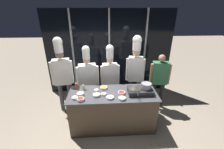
# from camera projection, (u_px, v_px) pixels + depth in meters

# --- Properties ---
(ground_plane) EXTENTS (24.00, 24.00, 0.00)m
(ground_plane) POSITION_uv_depth(u_px,v_px,m) (113.00, 124.00, 3.81)
(ground_plane) COLOR gray
(window_wall_back) EXTENTS (4.04, 0.09, 2.70)m
(window_wall_back) POSITION_uv_depth(u_px,v_px,m) (109.00, 53.00, 4.84)
(window_wall_back) COLOR black
(window_wall_back) RESTS_ON ground_plane
(demo_counter) EXTENTS (2.02, 0.80, 0.94)m
(demo_counter) POSITION_uv_depth(u_px,v_px,m) (113.00, 109.00, 3.61)
(demo_counter) COLOR #4C3D2D
(demo_counter) RESTS_ON ground_plane
(portable_stove) EXTENTS (0.55, 0.37, 0.13)m
(portable_stove) POSITION_uv_depth(u_px,v_px,m) (140.00, 91.00, 3.39)
(portable_stove) COLOR #28282B
(portable_stove) RESTS_ON demo_counter
(frying_pan) EXTENTS (0.29, 0.50, 0.05)m
(frying_pan) POSITION_uv_depth(u_px,v_px,m) (135.00, 88.00, 3.34)
(frying_pan) COLOR #38332D
(frying_pan) RESTS_ON portable_stove
(stock_pot) EXTENTS (0.25, 0.23, 0.12)m
(stock_pot) POSITION_uv_depth(u_px,v_px,m) (146.00, 86.00, 3.34)
(stock_pot) COLOR #93969B
(stock_pot) RESTS_ON portable_stove
(squeeze_bottle_oil) EXTENTS (0.06, 0.06, 0.15)m
(squeeze_bottle_oil) POSITION_uv_depth(u_px,v_px,m) (84.00, 87.00, 3.53)
(squeeze_bottle_oil) COLOR beige
(squeeze_bottle_oil) RESTS_ON demo_counter
(squeeze_bottle_chili) EXTENTS (0.06, 0.06, 0.19)m
(squeeze_bottle_chili) POSITION_uv_depth(u_px,v_px,m) (76.00, 86.00, 3.55)
(squeeze_bottle_chili) COLOR red
(squeeze_bottle_chili) RESTS_ON demo_counter
(prep_bowl_chicken) EXTENTS (0.11, 0.11, 0.04)m
(prep_bowl_chicken) POSITION_uv_depth(u_px,v_px,m) (96.00, 90.00, 3.49)
(prep_bowl_chicken) COLOR white
(prep_bowl_chicken) RESTS_ON demo_counter
(prep_bowl_rice) EXTENTS (0.16, 0.16, 0.06)m
(prep_bowl_rice) POSITION_uv_depth(u_px,v_px,m) (80.00, 94.00, 3.32)
(prep_bowl_rice) COLOR white
(prep_bowl_rice) RESTS_ON demo_counter
(prep_bowl_onion) EXTENTS (0.13, 0.13, 0.05)m
(prep_bowl_onion) POSITION_uv_depth(u_px,v_px,m) (75.00, 98.00, 3.19)
(prep_bowl_onion) COLOR white
(prep_bowl_onion) RESTS_ON demo_counter
(prep_bowl_ginger) EXTENTS (0.16, 0.16, 0.05)m
(prep_bowl_ginger) POSITION_uv_depth(u_px,v_px,m) (122.00, 98.00, 3.17)
(prep_bowl_ginger) COLOR white
(prep_bowl_ginger) RESTS_ON demo_counter
(prep_bowl_carrots) EXTENTS (0.17, 0.17, 0.05)m
(prep_bowl_carrots) POSITION_uv_depth(u_px,v_px,m) (104.00, 87.00, 3.60)
(prep_bowl_carrots) COLOR white
(prep_bowl_carrots) RESTS_ON demo_counter
(prep_bowl_mushrooms) EXTENTS (0.13, 0.13, 0.04)m
(prep_bowl_mushrooms) POSITION_uv_depth(u_px,v_px,m) (104.00, 94.00, 3.34)
(prep_bowl_mushrooms) COLOR white
(prep_bowl_mushrooms) RESTS_ON demo_counter
(prep_bowl_bell_pepper) EXTENTS (0.17, 0.17, 0.05)m
(prep_bowl_bell_pepper) POSITION_uv_depth(u_px,v_px,m) (122.00, 93.00, 3.38)
(prep_bowl_bell_pepper) COLOR white
(prep_bowl_bell_pepper) RESTS_ON demo_counter
(prep_bowl_shrimp) EXTENTS (0.17, 0.17, 0.05)m
(prep_bowl_shrimp) POSITION_uv_depth(u_px,v_px,m) (96.00, 95.00, 3.29)
(prep_bowl_shrimp) COLOR white
(prep_bowl_shrimp) RESTS_ON demo_counter
(prep_bowl_chili_flakes) EXTENTS (0.16, 0.16, 0.06)m
(prep_bowl_chili_flakes) POSITION_uv_depth(u_px,v_px,m) (81.00, 99.00, 3.13)
(prep_bowl_chili_flakes) COLOR white
(prep_bowl_chili_flakes) RESTS_ON demo_counter
(prep_bowl_garlic) EXTENTS (0.16, 0.16, 0.04)m
(prep_bowl_garlic) POSITION_uv_depth(u_px,v_px,m) (110.00, 97.00, 3.21)
(prep_bowl_garlic) COLOR white
(prep_bowl_garlic) RESTS_ON demo_counter
(chef_head) EXTENTS (0.56, 0.29, 2.09)m
(chef_head) POSITION_uv_depth(u_px,v_px,m) (62.00, 71.00, 3.88)
(chef_head) COLOR #4C4C51
(chef_head) RESTS_ON ground_plane
(chef_sous) EXTENTS (0.60, 0.29, 1.85)m
(chef_sous) POSITION_uv_depth(u_px,v_px,m) (88.00, 75.00, 4.04)
(chef_sous) COLOR #232326
(chef_sous) RESTS_ON ground_plane
(chef_line) EXTENTS (0.52, 0.24, 1.86)m
(chef_line) POSITION_uv_depth(u_px,v_px,m) (110.00, 73.00, 4.09)
(chef_line) COLOR #4C4C51
(chef_line) RESTS_ON ground_plane
(chef_pastry) EXTENTS (0.50, 0.26, 2.09)m
(chef_pastry) POSITION_uv_depth(u_px,v_px,m) (135.00, 66.00, 4.02)
(chef_pastry) COLOR #2D3856
(chef_pastry) RESTS_ON ground_plane
(person_guest) EXTENTS (0.55, 0.27, 1.60)m
(person_guest) POSITION_uv_depth(u_px,v_px,m) (159.00, 77.00, 4.12)
(person_guest) COLOR #232326
(person_guest) RESTS_ON ground_plane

